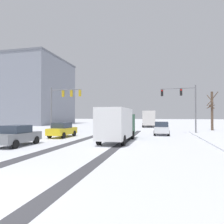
{
  "coord_description": "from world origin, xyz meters",
  "views": [
    {
      "loc": [
        5.35,
        -4.32,
        2.35
      ],
      "look_at": [
        0.0,
        18.43,
        2.8
      ],
      "focal_mm": 32.5,
      "sensor_mm": 36.0,
      "label": 1
    }
  ],
  "objects": [
    {
      "name": "traffic_signal_near_right",
      "position": [
        8.46,
        24.43,
        4.58
      ],
      "size": [
        4.64,
        0.57,
        6.5
      ],
      "color": "slate",
      "rests_on": "ground"
    },
    {
      "name": "car_white_lead",
      "position": [
        5.58,
        21.51,
        0.82
      ],
      "size": [
        1.85,
        4.11,
        1.62
      ],
      "color": "silver",
      "rests_on": "ground"
    },
    {
      "name": "car_yellow_cab_second",
      "position": [
        -5.14,
        16.24,
        0.82
      ],
      "size": [
        1.92,
        4.15,
        1.62
      ],
      "color": "yellow",
      "rests_on": "ground"
    },
    {
      "name": "box_truck_delivery",
      "position": [
        1.61,
        13.77,
        1.63
      ],
      "size": [
        2.43,
        7.45,
        3.02
      ],
      "color": "#194C2D",
      "rests_on": "ground"
    },
    {
      "name": "car_grey_third",
      "position": [
        -5.55,
        9.48,
        0.82
      ],
      "size": [
        1.85,
        4.11,
        1.62
      ],
      "color": "slate",
      "rests_on": "ground"
    },
    {
      "name": "office_building_far_left_block",
      "position": [
        -31.91,
        46.96,
        9.2
      ],
      "size": [
        21.58,
        19.57,
        18.39
      ],
      "color": "gray",
      "rests_on": "ground"
    },
    {
      "name": "bare_tree_sidewalk_far",
      "position": [
        13.68,
        31.55,
        3.36
      ],
      "size": [
        1.79,
        1.74,
        6.31
      ],
      "color": "brown",
      "rests_on": "ground"
    },
    {
      "name": "traffic_signal_near_left",
      "position": [
        -8.15,
        22.36,
        4.75
      ],
      "size": [
        4.77,
        0.39,
        6.5
      ],
      "color": "slate",
      "rests_on": "ground"
    },
    {
      "name": "bus_oncoming",
      "position": [
        3.07,
        41.2,
        1.99
      ],
      "size": [
        3.04,
        11.1,
        3.38
      ],
      "color": "silver",
      "rests_on": "ground"
    },
    {
      "name": "wheel_track_right_lane",
      "position": [
        -2.06,
        13.17,
        0.0
      ],
      "size": [
        0.93,
        28.97,
        0.01
      ],
      "primitive_type": "cube",
      "color": "#424247",
      "rests_on": "ground"
    },
    {
      "name": "wheel_track_left_lane",
      "position": [
        2.2,
        13.17,
        0.0
      ],
      "size": [
        0.7,
        28.97,
        0.01
      ],
      "primitive_type": "cube",
      "color": "#424247",
      "rests_on": "ground"
    }
  ]
}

